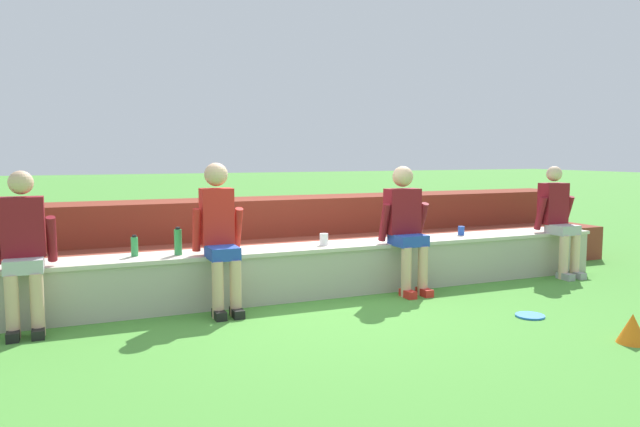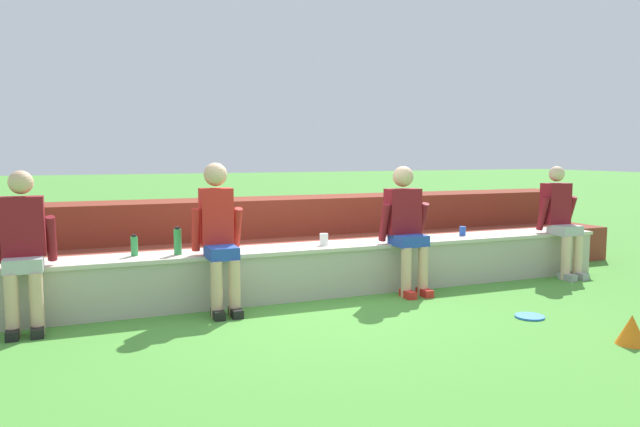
{
  "view_description": "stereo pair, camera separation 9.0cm",
  "coord_description": "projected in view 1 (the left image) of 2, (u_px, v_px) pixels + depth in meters",
  "views": [
    {
      "loc": [
        -2.32,
        -5.63,
        1.54
      ],
      "look_at": [
        0.2,
        0.26,
        0.89
      ],
      "focal_mm": 33.43,
      "sensor_mm": 36.0,
      "label": 1
    },
    {
      "loc": [
        -2.23,
        -5.67,
        1.54
      ],
      "look_at": [
        0.2,
        0.26,
        0.89
      ],
      "focal_mm": 33.43,
      "sensor_mm": 36.0,
      "label": 2
    }
  ],
  "objects": [
    {
      "name": "frisbee",
      "position": [
        530.0,
        316.0,
        5.61
      ],
      "size": [
        0.27,
        0.27,
        0.02
      ],
      "primitive_type": "cylinder",
      "color": "blue",
      "rests_on": "ground"
    },
    {
      "name": "plastic_cup_left_end",
      "position": [
        324.0,
        239.0,
        6.45
      ],
      "size": [
        0.09,
        0.09,
        0.13
      ],
      "primitive_type": "cylinder",
      "color": "white",
      "rests_on": "stone_seating_wall"
    },
    {
      "name": "stone_seating_wall",
      "position": [
        303.0,
        269.0,
        6.42
      ],
      "size": [
        7.71,
        0.56,
        0.54
      ],
      "color": "#B7AF9E",
      "rests_on": "ground"
    },
    {
      "name": "water_bottle_near_right",
      "position": [
        135.0,
        246.0,
        5.76
      ],
      "size": [
        0.07,
        0.07,
        0.21
      ],
      "color": "green",
      "rests_on": "stone_seating_wall"
    },
    {
      "name": "person_center",
      "position": [
        406.0,
        224.0,
        6.54
      ],
      "size": [
        0.56,
        0.54,
        1.39
      ],
      "color": "#DBAD89",
      "rests_on": "ground"
    },
    {
      "name": "plastic_cup_middle",
      "position": [
        461.0,
        231.0,
        7.25
      ],
      "size": [
        0.08,
        0.08,
        0.11
      ],
      "primitive_type": "cylinder",
      "color": "blue",
      "rests_on": "stone_seating_wall"
    },
    {
      "name": "ground_plane",
      "position": [
        312.0,
        301.0,
        6.22
      ],
      "size": [
        80.0,
        80.0,
        0.0
      ],
      "primitive_type": "plane",
      "color": "#4C9338"
    },
    {
      "name": "brick_bleachers",
      "position": [
        267.0,
        243.0,
        7.55
      ],
      "size": [
        9.63,
        1.52,
        0.95
      ],
      "color": "brown",
      "rests_on": "ground"
    },
    {
      "name": "water_bottle_mid_left",
      "position": [
        178.0,
        242.0,
        5.83
      ],
      "size": [
        0.08,
        0.08,
        0.27
      ],
      "color": "green",
      "rests_on": "stone_seating_wall"
    },
    {
      "name": "person_right_of_center",
      "position": [
        558.0,
        218.0,
        7.45
      ],
      "size": [
        0.52,
        0.55,
        1.37
      ],
      "color": "beige",
      "rests_on": "ground"
    },
    {
      "name": "sports_cone",
      "position": [
        632.0,
        329.0,
        4.82
      ],
      "size": [
        0.24,
        0.24,
        0.24
      ],
      "primitive_type": "cone",
      "color": "orange",
      "rests_on": "ground"
    },
    {
      "name": "person_left_of_center",
      "position": [
        220.0,
        232.0,
        5.76
      ],
      "size": [
        0.49,
        0.62,
        1.44
      ],
      "color": "#DBAD89",
      "rests_on": "ground"
    },
    {
      "name": "person_far_left",
      "position": [
        23.0,
        246.0,
        5.07
      ],
      "size": [
        0.52,
        0.5,
        1.39
      ],
      "color": "#DBAD89",
      "rests_on": "ground"
    }
  ]
}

